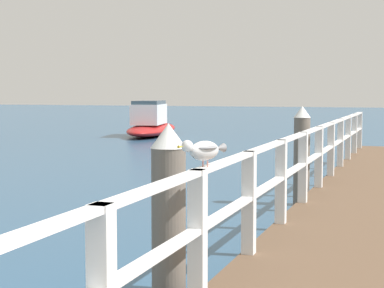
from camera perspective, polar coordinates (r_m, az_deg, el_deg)
pier_railing at (r=10.03m, az=10.43°, el=-0.88°), size 0.12×17.04×1.00m
dock_piling_near at (r=5.35m, az=-2.06°, el=-7.38°), size 0.29×0.29×1.73m
dock_piling_far at (r=11.45m, az=9.59°, el=-0.98°), size 0.29×0.29×1.73m
seagull_foreground at (r=4.90m, az=1.01°, el=-0.49°), size 0.26×0.44×0.21m
boat_0 at (r=28.94m, az=-3.62°, el=1.75°), size 3.07×6.45×1.56m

